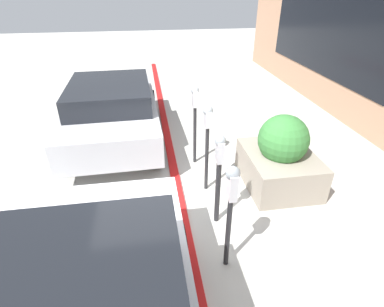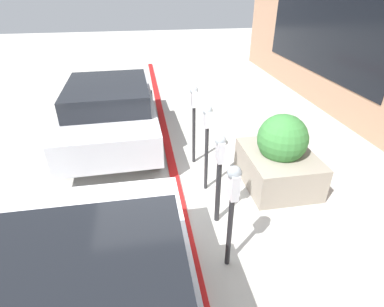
# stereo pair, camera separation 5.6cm
# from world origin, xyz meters

# --- Properties ---
(ground_plane) EXTENTS (40.00, 40.00, 0.00)m
(ground_plane) POSITION_xyz_m (0.00, 0.00, 0.00)
(ground_plane) COLOR beige
(curb_strip) EXTENTS (19.00, 0.16, 0.04)m
(curb_strip) POSITION_xyz_m (0.00, 0.08, 0.02)
(curb_strip) COLOR red
(curb_strip) RESTS_ON ground_plane
(parking_meter_nearest) EXTENTS (0.19, 0.16, 1.46)m
(parking_meter_nearest) POSITION_xyz_m (-1.25, -0.35, 1.06)
(parking_meter_nearest) COLOR #232326
(parking_meter_nearest) RESTS_ON ground_plane
(parking_meter_second) EXTENTS (0.18, 0.15, 1.42)m
(parking_meter_second) POSITION_xyz_m (-0.45, -0.41, 0.95)
(parking_meter_second) COLOR #232326
(parking_meter_second) RESTS_ON ground_plane
(parking_meter_middle) EXTENTS (0.18, 0.15, 1.52)m
(parking_meter_middle) POSITION_xyz_m (0.36, -0.42, 1.10)
(parking_meter_middle) COLOR #232326
(parking_meter_middle) RESTS_ON ground_plane
(parking_meter_fourth) EXTENTS (0.17, 0.15, 1.54)m
(parking_meter_fourth) POSITION_xyz_m (1.26, -0.37, 1.10)
(parking_meter_fourth) COLOR #232326
(parking_meter_fourth) RESTS_ON ground_plane
(planter_box) EXTENTS (1.37, 1.13, 1.29)m
(planter_box) POSITION_xyz_m (0.31, -1.68, 0.52)
(planter_box) COLOR gray
(planter_box) RESTS_ON ground_plane
(parked_car_middle) EXTENTS (3.98, 1.92, 1.35)m
(parked_car_middle) POSITION_xyz_m (2.48, 1.23, 0.73)
(parked_car_middle) COLOR #B7B7BC
(parked_car_middle) RESTS_ON ground_plane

